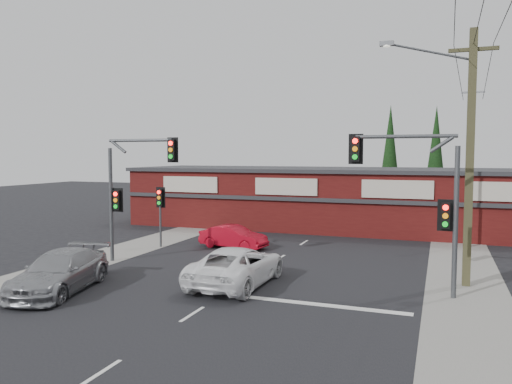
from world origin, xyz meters
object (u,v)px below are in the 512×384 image
(white_suv, at_px, (237,266))
(shop_building, at_px, (315,197))
(red_sedan, at_px, (233,237))
(silver_suv, at_px, (60,272))
(utility_pole, at_px, (466,149))

(white_suv, relative_size, shop_building, 0.20)
(red_sedan, bearing_deg, silver_suv, 173.32)
(silver_suv, bearing_deg, shop_building, 63.71)
(silver_suv, bearing_deg, white_suv, 16.78)
(white_suv, distance_m, shop_building, 17.02)
(utility_pole, bearing_deg, red_sedan, 160.21)
(shop_building, distance_m, utility_pole, 17.15)
(shop_building, xyz_separation_m, utility_pole, (9.36, -14.00, 3.26))
(red_sedan, bearing_deg, shop_building, -5.06)
(silver_suv, height_order, utility_pole, utility_pole)
(white_suv, distance_m, red_sedan, 7.80)
(silver_suv, height_order, shop_building, shop_building)
(red_sedan, height_order, utility_pole, utility_pole)
(white_suv, height_order, utility_pole, utility_pole)
(shop_building, bearing_deg, white_suv, -86.91)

